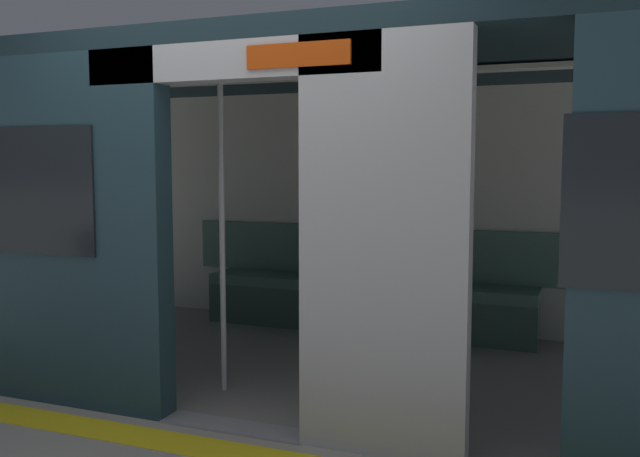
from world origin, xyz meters
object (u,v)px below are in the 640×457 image
at_px(person_seated, 359,256).
at_px(grab_pole_far, 334,234).
at_px(handbag, 403,272).
at_px(grab_pole_door, 222,230).
at_px(bench_seat, 364,293).
at_px(train_car, 311,161).
at_px(book, 319,276).

height_order(person_seated, grab_pole_far, grab_pole_far).
distance_m(handbag, grab_pole_door, 2.06).
xyz_separation_m(handbag, grab_pole_door, (0.70, 1.88, 0.51)).
xyz_separation_m(bench_seat, person_seated, (0.03, 0.05, 0.33)).
bearing_deg(train_car, handbag, -107.70).
xyz_separation_m(train_car, book, (0.39, -1.13, -1.02)).
distance_m(train_car, handbag, 1.55).
bearing_deg(train_car, bench_seat, -92.49).
height_order(train_car, grab_pole_far, train_car).
height_order(bench_seat, handbag, handbag).
xyz_separation_m(bench_seat, book, (0.43, -0.03, 0.12)).
xyz_separation_m(grab_pole_door, grab_pole_far, (-0.74, -0.05, 0.00)).
relative_size(train_car, book, 29.09).
bearing_deg(person_seated, grab_pole_far, 103.28).
height_order(bench_seat, grab_pole_door, grab_pole_door).
bearing_deg(grab_pole_far, person_seated, -76.72).
height_order(book, grab_pole_far, grab_pole_far).
relative_size(person_seated, grab_pole_far, 0.56).
distance_m(person_seated, handbag, 0.40).
distance_m(train_car, person_seated, 1.33).
bearing_deg(grab_pole_door, handbag, -110.36).
bearing_deg(bench_seat, person_seated, 59.27).
bearing_deg(train_car, person_seated, -90.92).
height_order(handbag, grab_pole_far, grab_pole_far).
bearing_deg(handbag, grab_pole_door, 69.64).
relative_size(bench_seat, grab_pole_door, 1.39).
bearing_deg(bench_seat, book, -3.97).
relative_size(train_car, grab_pole_door, 3.06).
height_order(handbag, book, handbag).
relative_size(train_car, handbag, 24.62).
xyz_separation_m(train_car, grab_pole_door, (0.32, 0.70, -0.44)).
height_order(person_seated, grab_pole_door, grab_pole_door).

